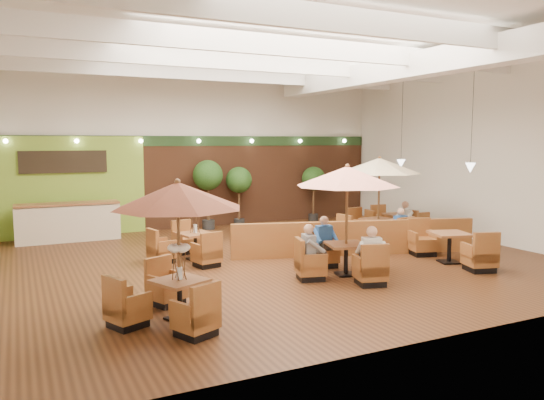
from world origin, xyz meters
TOP-DOWN VIEW (x-y plane):
  - room at (0.25, 1.22)m, footprint 14.04×14.00m
  - service_counter at (-4.40, 5.10)m, footprint 3.00×0.75m
  - booth_divider at (2.35, -0.40)m, footprint 6.48×2.03m
  - table_0 at (-3.39, -3.37)m, footprint 2.38×2.53m
  - table_1 at (0.87, -2.08)m, footprint 2.48×2.60m
  - table_2 at (3.86, 0.60)m, footprint 2.61×2.61m
  - table_3 at (-1.90, 0.96)m, footprint 1.69×2.45m
  - table_4 at (3.96, -2.18)m, footprint 1.09×2.75m
  - table_5 at (5.14, 1.57)m, footprint 1.62×2.38m
  - topiary_0 at (0.17, 5.30)m, footprint 1.03×1.03m
  - topiary_1 at (1.32, 5.30)m, footprint 0.92×0.92m
  - topiary_2 at (4.38, 5.30)m, footprint 0.90×0.90m
  - diner_0 at (0.93, -3.01)m, footprint 0.45×0.42m
  - diner_1 at (0.93, -1.15)m, footprint 0.40×0.34m
  - diner_2 at (-0.00, -2.08)m, footprint 0.36×0.42m
  - diner_3 at (3.86, -0.35)m, footprint 0.38×0.33m
  - diner_4 at (4.81, 0.60)m, footprint 0.33×0.40m

SIDE VIEW (x-z plane):
  - table_5 at x=5.14m, z-range -0.11..0.76m
  - table_4 at x=3.96m, z-range -0.12..0.86m
  - table_3 at x=-1.90m, z-range -0.30..1.18m
  - booth_divider at x=2.35m, z-range 0.00..0.93m
  - service_counter at x=-4.40m, z-range -0.01..1.17m
  - diner_3 at x=3.86m, z-range 0.37..1.10m
  - diner_4 at x=4.81m, z-range 0.36..1.13m
  - diner_1 at x=0.93m, z-range 0.36..1.14m
  - diner_2 at x=0.00m, z-range 0.36..1.15m
  - diner_0 at x=0.93m, z-range 0.36..1.18m
  - topiary_2 at x=4.38m, z-range 0.51..2.59m
  - topiary_1 at x=1.32m, z-range 0.52..2.67m
  - table_0 at x=-3.39m, z-range 0.53..2.96m
  - table_2 at x=3.86m, z-range 0.48..3.09m
  - topiary_0 at x=0.17m, z-range 0.59..2.99m
  - table_1 at x=0.87m, z-range 0.56..3.11m
  - room at x=0.25m, z-range 0.87..6.39m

